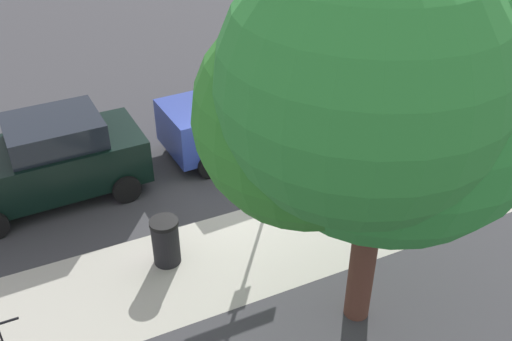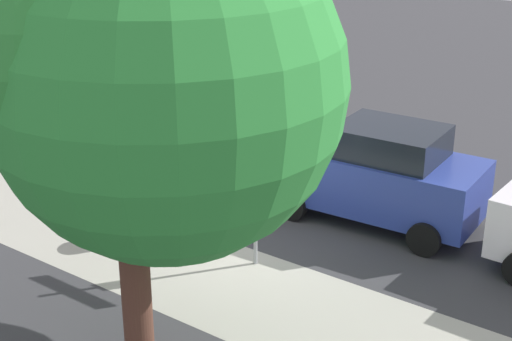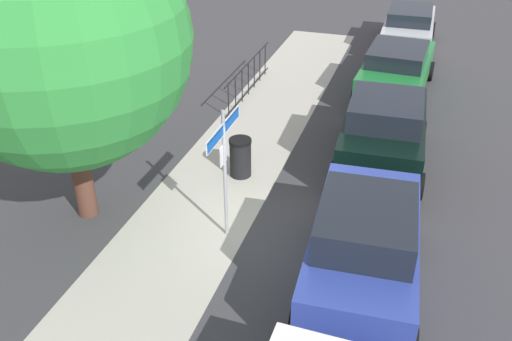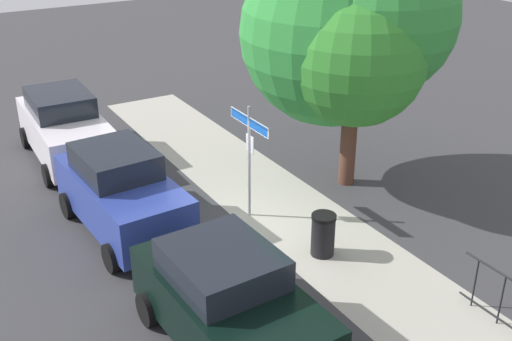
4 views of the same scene
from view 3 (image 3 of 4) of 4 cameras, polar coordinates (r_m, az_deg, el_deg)
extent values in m
plane|color=#38383A|center=(11.91, -0.60, -5.87)|extent=(60.00, 60.00, 0.00)
cube|color=#ABA799|center=(13.84, -3.13, -0.14)|extent=(24.00, 2.60, 0.00)
cylinder|color=#9EA0A5|center=(10.96, -3.20, -0.58)|extent=(0.07, 0.07, 2.83)
cube|color=#144799|center=(10.45, -3.36, 4.26)|extent=(1.67, 0.02, 0.22)
cube|color=white|center=(10.45, -3.36, 4.26)|extent=(1.70, 0.02, 0.25)
cube|color=silver|center=(10.72, -3.37, 1.65)|extent=(0.32, 0.02, 0.42)
cylinder|color=#523125|center=(12.24, -17.60, 0.63)|extent=(0.43, 0.43, 2.50)
sphere|color=#2F8029|center=(11.56, -14.83, 13.10)|extent=(3.34, 3.34, 3.34)
sphere|color=#2D8B37|center=(10.64, -19.45, 12.45)|extent=(4.69, 4.69, 4.69)
cube|color=#2A3C92|center=(10.06, 10.90, -8.28)|extent=(4.20, 2.01, 1.09)
cube|color=black|center=(9.36, 11.27, -5.20)|extent=(2.06, 1.68, 0.59)
cylinder|color=black|center=(11.54, 6.84, -5.52)|extent=(0.65, 0.26, 0.64)
cylinder|color=black|center=(11.53, 15.68, -6.66)|extent=(0.65, 0.26, 0.64)
cylinder|color=black|center=(9.45, 4.22, -15.32)|extent=(0.65, 0.26, 0.64)
cube|color=black|center=(14.16, 12.89, 3.62)|extent=(4.16, 2.07, 1.01)
cube|color=black|center=(13.60, 13.19, 6.09)|extent=(2.03, 1.75, 0.56)
cylinder|color=black|center=(15.67, 9.59, 4.68)|extent=(0.65, 0.25, 0.64)
cylinder|color=black|center=(15.64, 16.52, 3.73)|extent=(0.65, 0.25, 0.64)
cylinder|color=black|center=(13.23, 8.10, -0.42)|extent=(0.65, 0.25, 0.64)
cylinder|color=black|center=(13.20, 16.29, -1.54)|extent=(0.65, 0.25, 0.64)
cube|color=#1B7130|center=(18.61, 14.18, 9.82)|extent=(4.58, 2.13, 0.81)
cube|color=black|center=(18.15, 14.31, 11.44)|extent=(2.24, 1.79, 0.48)
cylinder|color=black|center=(20.28, 11.97, 10.60)|extent=(0.65, 0.25, 0.64)
cylinder|color=black|center=(20.12, 17.37, 9.70)|extent=(0.65, 0.25, 0.64)
cylinder|color=black|center=(17.47, 10.18, 7.45)|extent=(0.65, 0.25, 0.64)
cylinder|color=black|center=(17.28, 16.40, 6.39)|extent=(0.65, 0.25, 0.64)
cube|color=#B5B9BE|center=(23.17, 15.34, 13.78)|extent=(4.63, 1.87, 0.81)
cube|color=black|center=(22.74, 15.52, 15.14)|extent=(2.23, 1.62, 0.48)
cylinder|color=black|center=(24.82, 13.32, 14.17)|extent=(0.64, 0.23, 0.64)
cylinder|color=black|center=(24.79, 17.56, 13.55)|extent=(0.64, 0.23, 0.64)
cylinder|color=black|center=(21.84, 12.54, 12.00)|extent=(0.64, 0.23, 0.64)
cylinder|color=black|center=(21.79, 17.32, 11.30)|extent=(0.64, 0.23, 0.64)
cylinder|color=black|center=(17.81, -0.80, 10.93)|extent=(4.32, 0.04, 0.04)
cylinder|color=black|center=(18.15, -0.78, 8.17)|extent=(4.32, 0.04, 0.04)
cylinder|color=black|center=(16.39, -2.84, 7.09)|extent=(0.03, 0.03, 1.05)
cylinder|color=black|center=(16.92, -2.11, 7.90)|extent=(0.03, 0.03, 1.05)
cylinder|color=black|center=(17.46, -1.43, 8.65)|extent=(0.03, 0.03, 1.05)
cylinder|color=black|center=(18.00, -0.79, 9.36)|extent=(0.03, 0.03, 1.05)
cylinder|color=black|center=(18.54, -0.18, 10.03)|extent=(0.03, 0.03, 1.05)
cylinder|color=black|center=(19.09, 0.40, 10.65)|extent=(0.03, 0.03, 1.05)
cylinder|color=black|center=(19.65, 0.94, 11.25)|extent=(0.03, 0.03, 1.05)
cylinder|color=black|center=(13.49, -1.60, 1.20)|extent=(0.52, 0.52, 0.90)
cylinder|color=black|center=(13.25, -1.63, 3.04)|extent=(0.55, 0.55, 0.08)
camera|label=1|loc=(17.83, -29.13, 28.79)|focal=39.88mm
camera|label=2|loc=(13.30, -67.65, 10.63)|focal=53.72mm
camera|label=4|loc=(20.62, 31.02, 28.41)|focal=43.72mm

